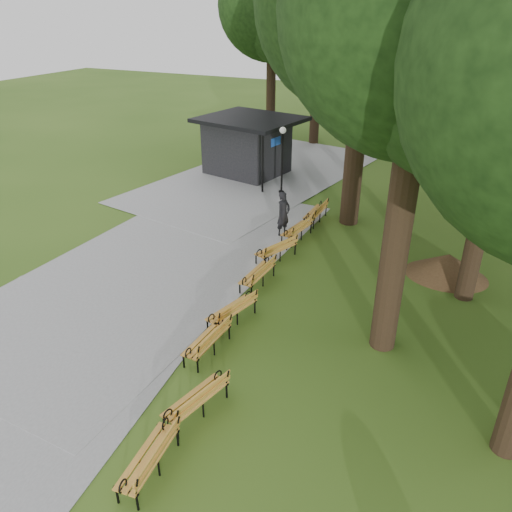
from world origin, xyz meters
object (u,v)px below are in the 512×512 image
at_px(bench_0, 148,457).
at_px(bench_7, 315,212).
at_px(kiosk, 247,145).
at_px(bench_3, 232,310).
at_px(bench_4, 257,274).
at_px(bench_1, 196,398).
at_px(person, 283,214).
at_px(bench_2, 207,340).
at_px(lawn_tree_0, 429,12).
at_px(lamp_post, 282,147).
at_px(lawn_tree_2, 369,0).
at_px(dirt_mound, 447,265).
at_px(bench_6, 297,229).
at_px(bench_5, 276,249).

bearing_deg(bench_0, bench_7, 179.51).
xyz_separation_m(kiosk, bench_3, (6.12, -13.48, -1.14)).
bearing_deg(bench_4, bench_1, 14.52).
bearing_deg(bench_4, bench_0, 11.85).
distance_m(person, bench_2, 8.19).
bearing_deg(bench_7, lawn_tree_0, 32.16).
distance_m(bench_0, bench_1, 1.85).
bearing_deg(lamp_post, lawn_tree_2, -28.22).
bearing_deg(bench_3, dirt_mound, 150.69).
relative_size(bench_7, lawn_tree_2, 0.15).
bearing_deg(bench_7, bench_2, 2.88).
height_order(bench_3, bench_4, same).
relative_size(lamp_post, bench_6, 1.76).
bearing_deg(bench_5, bench_1, 31.34).
bearing_deg(bench_1, bench_0, 13.25).
relative_size(lamp_post, bench_3, 1.76).
bearing_deg(person, dirt_mound, -79.92).
bearing_deg(lawn_tree_2, bench_1, -90.38).
xyz_separation_m(bench_0, bench_6, (-1.37, 11.92, 0.00)).
distance_m(dirt_mound, bench_2, 9.16).
relative_size(kiosk, lamp_post, 1.51).
bearing_deg(bench_4, dirt_mound, 123.54).
distance_m(person, lawn_tree_2, 8.42).
height_order(lamp_post, bench_7, lamp_post).
relative_size(bench_5, lawn_tree_2, 0.15).
xyz_separation_m(lamp_post, bench_0, (4.05, -16.73, -1.95)).
bearing_deg(lamp_post, bench_0, -76.39).
xyz_separation_m(bench_4, lawn_tree_0, (4.61, -1.52, 8.03)).
xyz_separation_m(lamp_post, bench_5, (2.64, -6.86, -1.95)).
relative_size(dirt_mound, bench_4, 1.26).
distance_m(bench_2, lawn_tree_2, 13.48).
relative_size(bench_2, bench_3, 1.00).
bearing_deg(bench_5, lawn_tree_0, 74.99).
bearing_deg(lawn_tree_0, lawn_tree_2, 111.91).
bearing_deg(bench_4, person, -166.68).
distance_m(lamp_post, bench_0, 17.32).
bearing_deg(lawn_tree_2, dirt_mound, -35.97).
height_order(lamp_post, lawn_tree_2, lawn_tree_2).
bearing_deg(bench_2, bench_7, -175.78).
bearing_deg(lawn_tree_2, bench_2, -95.35).
xyz_separation_m(bench_1, bench_2, (-0.91, 2.06, 0.00)).
xyz_separation_m(bench_1, bench_5, (-1.41, 8.02, 0.00)).
height_order(bench_1, bench_3, same).
relative_size(person, bench_5, 1.00).
bearing_deg(dirt_mound, bench_4, -149.32).
relative_size(bench_4, lawn_tree_0, 0.16).
bearing_deg(lawn_tree_0, person, 133.49).
xyz_separation_m(dirt_mound, bench_4, (-5.77, -3.42, 0.01)).
relative_size(kiosk, lawn_tree_2, 0.39).
height_order(lamp_post, bench_0, lamp_post).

